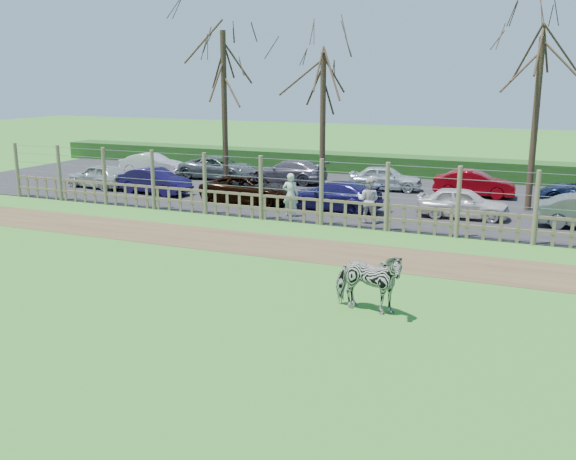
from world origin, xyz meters
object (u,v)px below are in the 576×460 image
at_px(tree_mid, 323,90).
at_px(car_4, 463,203).
at_px(car_0, 99,176).
at_px(car_10, 386,178).
at_px(tree_right, 539,82).
at_px(tree_left, 224,73).
at_px(car_7, 152,164).
at_px(zebra, 368,281).
at_px(car_2, 249,189).
at_px(crow, 352,268).
at_px(car_11, 474,184).
at_px(car_9, 288,172).
at_px(car_1, 155,181).
at_px(visitor_a, 291,195).
at_px(car_3, 334,196).
at_px(visitor_b, 368,200).

relative_size(tree_mid, car_4, 1.94).
bearing_deg(car_0, car_10, 117.97).
distance_m(tree_right, car_10, 8.42).
relative_size(tree_left, car_7, 2.16).
bearing_deg(zebra, car_2, 43.41).
xyz_separation_m(crow, car_7, (-15.99, 13.16, 0.55)).
relative_size(tree_left, tree_mid, 1.15).
relative_size(tree_left, car_2, 1.82).
bearing_deg(car_11, car_2, 118.06).
height_order(zebra, car_0, zebra).
bearing_deg(car_4, car_10, 38.37).
bearing_deg(car_10, tree_left, 110.82).
xyz_separation_m(car_0, car_9, (8.09, 5.05, 0.00)).
height_order(tree_left, car_0, tree_left).
xyz_separation_m(car_0, car_2, (8.66, -0.58, 0.00)).
bearing_deg(car_1, car_0, 91.74).
distance_m(car_0, car_1, 3.54).
distance_m(visitor_a, car_0, 11.70).
distance_m(car_7, car_10, 13.44).
distance_m(tree_mid, crow, 12.68).
height_order(car_1, car_10, same).
distance_m(car_9, car_10, 5.25).
bearing_deg(car_11, crow, 169.53).
bearing_deg(car_0, tree_right, 105.44).
bearing_deg(tree_right, car_0, -172.30).
bearing_deg(tree_left, car_3, -16.56).
bearing_deg(car_3, car_0, -85.69).
distance_m(zebra, car_1, 17.70).
bearing_deg(car_3, visitor_b, 55.07).
xyz_separation_m(car_3, car_7, (-12.67, 5.26, 0.00)).
xyz_separation_m(car_4, car_11, (-0.21, 4.93, 0.00)).
height_order(car_3, car_7, same).
bearing_deg(car_0, car_7, -171.02).
bearing_deg(car_4, tree_right, -42.39).
height_order(car_1, car_9, same).
relative_size(tree_mid, car_0, 1.94).
xyz_separation_m(car_2, car_10, (4.67, 5.49, 0.00)).
bearing_deg(car_4, car_7, 71.98).
xyz_separation_m(car_0, car_1, (3.53, -0.30, 0.00)).
distance_m(visitor_a, car_11, 9.55).
relative_size(crow, car_4, 0.07).
bearing_deg(car_1, car_2, -86.54).
height_order(car_0, car_2, same).
distance_m(tree_left, visitor_a, 7.73).
bearing_deg(car_9, car_11, 89.60).
relative_size(tree_right, crow, 31.41).
relative_size(tree_mid, visitor_a, 3.96).
bearing_deg(car_7, tree_mid, -106.54).
bearing_deg(car_0, visitor_b, 88.38).
relative_size(car_0, car_4, 1.00).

